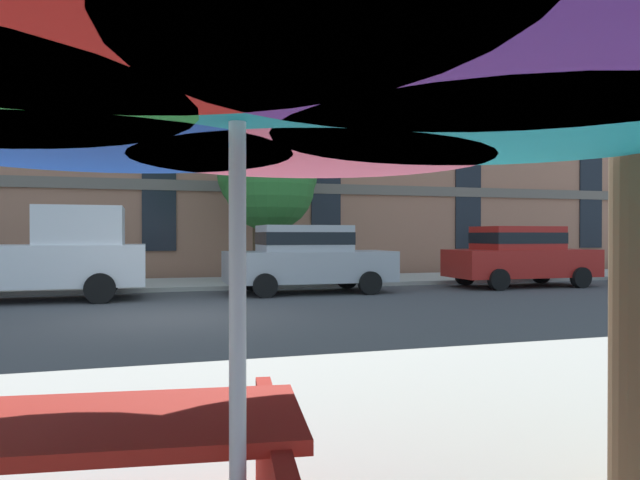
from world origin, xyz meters
TOP-DOWN VIEW (x-y plane):
  - ground_plane at (0.00, 0.00)m, footprint 120.00×120.00m
  - sidewalk_far at (0.00, 6.80)m, footprint 56.00×3.60m
  - apartment_building at (0.00, 14.99)m, footprint 40.69×12.08m
  - pickup_white at (-2.74, 3.70)m, footprint 5.10×2.12m
  - sedan_silver at (3.66, 3.70)m, footprint 4.40×1.98m
  - sedan_red at (10.19, 3.70)m, footprint 4.40×1.98m
  - street_tree_middle at (3.21, 6.61)m, footprint 3.17×3.31m
  - patio_umbrella at (-0.10, -9.00)m, footprint 3.98×3.70m

SIDE VIEW (x-z plane):
  - ground_plane at x=0.00m, z-range 0.00..0.00m
  - sidewalk_far at x=0.00m, z-range 0.00..0.12m
  - sedan_silver at x=3.66m, z-range 0.06..1.84m
  - sedan_red at x=10.19m, z-range 0.06..1.84m
  - pickup_white at x=-2.74m, z-range -0.07..2.13m
  - patio_umbrella at x=-0.10m, z-range 0.92..3.35m
  - street_tree_middle at x=3.21m, z-range 0.69..5.82m
  - apartment_building at x=0.00m, z-range 0.00..12.80m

